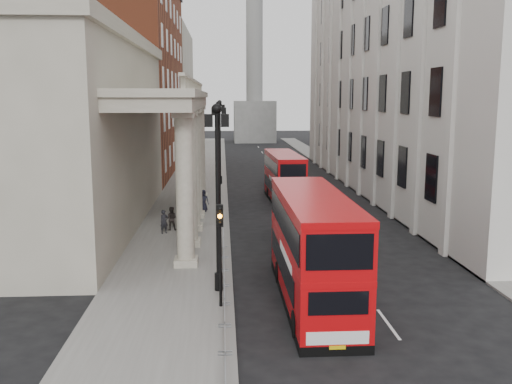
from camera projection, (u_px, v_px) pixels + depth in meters
name	position (u px, v px, depth m)	size (l,w,h in m)	color
ground	(234.00, 328.00, 21.79)	(260.00, 260.00, 0.00)	black
sidewalk_west	(194.00, 195.00, 51.14)	(6.00, 140.00, 0.12)	slate
sidewalk_east	(374.00, 193.00, 52.11)	(3.00, 140.00, 0.12)	slate
kerb	(226.00, 194.00, 51.31)	(0.20, 140.00, 0.14)	slate
portico_building	(70.00, 138.00, 37.91)	(9.00, 28.00, 12.00)	gray
brick_building	(135.00, 77.00, 66.63)	(9.00, 32.00, 22.00)	brown
west_building_far	(163.00, 90.00, 98.31)	(9.00, 30.00, 20.00)	gray
east_building	(400.00, 55.00, 52.18)	(8.00, 55.00, 25.00)	beige
monument_column	(254.00, 59.00, 110.11)	(8.00, 8.00, 54.20)	#60605E
lamp_post_south	(218.00, 185.00, 24.88)	(1.05, 0.44, 8.32)	black
lamp_post_mid	(219.00, 151.00, 40.64)	(1.05, 0.44, 8.32)	black
lamp_post_north	(220.00, 136.00, 56.39)	(1.05, 0.44, 8.32)	black
traffic_light	(220.00, 236.00, 23.20)	(0.28, 0.33, 4.30)	black
crowd_barriers	(224.00, 292.00, 23.85)	(0.50, 18.75, 1.10)	gray
bus_near	(313.00, 246.00, 24.25)	(2.66, 10.81, 4.67)	#C1080C
bus_far	(284.00, 177.00, 47.66)	(2.63, 9.54, 4.09)	#B3080B
pedestrian_a	(164.00, 222.00, 36.26)	(0.56, 0.36, 1.52)	black
pedestrian_b	(171.00, 218.00, 37.17)	(0.75, 0.59, 1.55)	black
pedestrian_c	(203.00, 201.00, 43.18)	(0.82, 0.54, 1.68)	black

